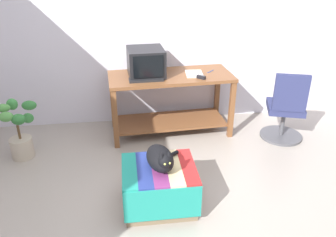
{
  "coord_description": "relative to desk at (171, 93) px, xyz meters",
  "views": [
    {
      "loc": [
        -0.36,
        -2.35,
        2.12
      ],
      "look_at": [
        0.05,
        0.85,
        0.55
      ],
      "focal_mm": 36.6,
      "sensor_mm": 36.0,
      "label": 1
    }
  ],
  "objects": [
    {
      "name": "keyboard",
      "position": [
        -0.31,
        -0.16,
        0.26
      ],
      "size": [
        0.41,
        0.17,
        0.02
      ],
      "primitive_type": "cube",
      "rotation": [
        0.0,
        0.0,
        0.04
      ],
      "color": "black",
      "rests_on": "desk"
    },
    {
      "name": "tv_monitor",
      "position": [
        -0.3,
        0.04,
        0.4
      ],
      "size": [
        0.45,
        0.48,
        0.33
      ],
      "rotation": [
        0.0,
        0.0,
        0.06
      ],
      "color": "black",
      "rests_on": "desk"
    },
    {
      "name": "desk",
      "position": [
        0.0,
        0.0,
        0.0
      ],
      "size": [
        1.54,
        0.74,
        0.77
      ],
      "rotation": [
        0.0,
        0.0,
        0.06
      ],
      "color": "brown",
      "rests_on": "ground_plane"
    },
    {
      "name": "ground_plane",
      "position": [
        -0.18,
        -1.6,
        -0.53
      ],
      "size": [
        14.0,
        14.0,
        0.0
      ],
      "primitive_type": "plane",
      "color": "#9E9389"
    },
    {
      "name": "stapler",
      "position": [
        0.34,
        -0.19,
        0.26
      ],
      "size": [
        0.1,
        0.1,
        0.04
      ],
      "primitive_type": "cube",
      "rotation": [
        0.0,
        0.0,
        0.79
      ],
      "color": "black",
      "rests_on": "desk"
    },
    {
      "name": "book",
      "position": [
        0.29,
        -0.03,
        0.26
      ],
      "size": [
        0.22,
        0.26,
        0.02
      ],
      "primitive_type": "cube",
      "rotation": [
        0.0,
        0.0,
        -0.08
      ],
      "color": "white",
      "rests_on": "desk"
    },
    {
      "name": "potted_plant",
      "position": [
        -1.75,
        -0.4,
        -0.23
      ],
      "size": [
        0.42,
        0.36,
        0.67
      ],
      "color": "#B7A893",
      "rests_on": "ground_plane"
    },
    {
      "name": "cat",
      "position": [
        -0.28,
        -1.44,
        -0.02
      ],
      "size": [
        0.35,
        0.43,
        0.25
      ],
      "rotation": [
        0.0,
        0.0,
        0.22
      ],
      "color": "black",
      "rests_on": "ottoman_with_blanket"
    },
    {
      "name": "office_chair",
      "position": [
        1.36,
        -0.39,
        -0.14
      ],
      "size": [
        0.52,
        0.53,
        0.89
      ],
      "rotation": [
        0.0,
        0.0,
        2.84
      ],
      "color": "#4C4C51",
      "rests_on": "ground_plane"
    },
    {
      "name": "pen",
      "position": [
        0.51,
        0.06,
        0.25
      ],
      "size": [
        0.1,
        0.11,
        0.01
      ],
      "primitive_type": "cylinder",
      "rotation": [
        0.0,
        1.57,
        0.8
      ],
      "color": "#2351B2",
      "rests_on": "desk"
    },
    {
      "name": "back_wall",
      "position": [
        -0.18,
        0.45,
        0.77
      ],
      "size": [
        8.0,
        0.1,
        2.6
      ],
      "primitive_type": "cube",
      "color": "silver",
      "rests_on": "ground_plane"
    },
    {
      "name": "ottoman_with_blanket",
      "position": [
        -0.3,
        -1.44,
        -0.33
      ],
      "size": [
        0.65,
        0.59,
        0.4
      ],
      "color": "#7A664C",
      "rests_on": "ground_plane"
    }
  ]
}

